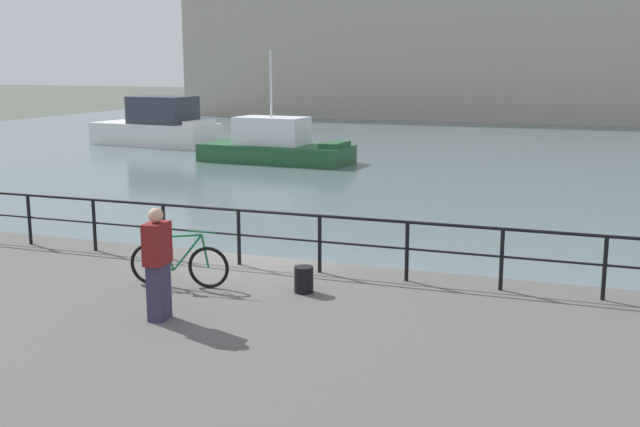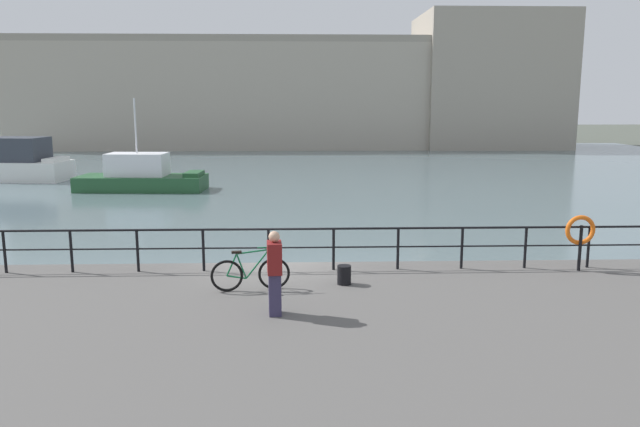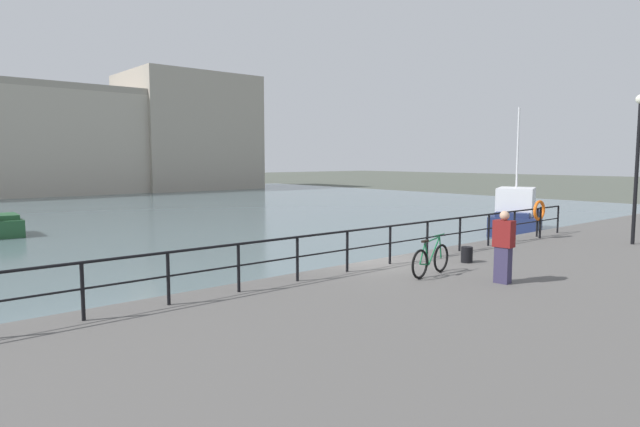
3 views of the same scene
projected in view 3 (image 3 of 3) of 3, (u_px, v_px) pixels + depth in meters
name	position (u px, v px, depth m)	size (l,w,h in m)	color
ground_plane	(372.00, 294.00, 15.60)	(240.00, 240.00, 0.00)	#4C5147
water_basin	(66.00, 214.00, 38.45)	(80.00, 60.00, 0.01)	slate
quay_promenade	(611.00, 331.00, 10.63)	(56.00, 13.00, 1.01)	#565451
harbor_building	(56.00, 140.00, 60.29)	(59.60, 12.57, 14.56)	#A89E8E
moored_red_daysailer	(516.00, 216.00, 28.60)	(6.05, 4.36, 6.51)	navy
quay_railing	(347.00, 243.00, 13.75)	(22.71, 0.07, 1.08)	black
parked_bicycle	(431.00, 260.00, 13.37)	(1.76, 0.33, 0.98)	black
mooring_bollard	(467.00, 255.00, 15.06)	(0.32, 0.32, 0.44)	black
life_ring_stand	(539.00, 212.00, 19.58)	(0.75, 0.16, 1.40)	black
quay_lamp_post	(638.00, 150.00, 18.00)	(0.32, 0.32, 5.01)	black
standing_person	(503.00, 246.00, 12.49)	(0.31, 0.46, 1.69)	#332D4C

